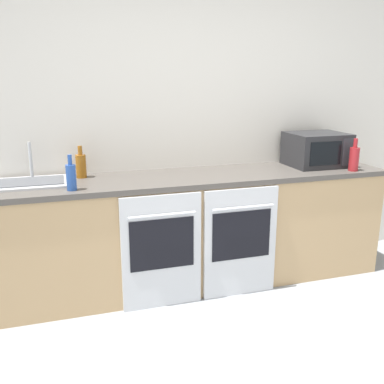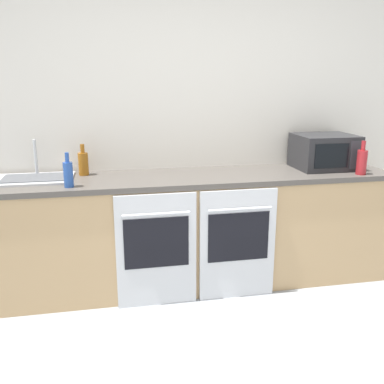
% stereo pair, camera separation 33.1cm
% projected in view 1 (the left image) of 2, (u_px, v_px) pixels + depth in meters
% --- Properties ---
extents(wall_back, '(10.00, 0.06, 2.60)m').
position_uv_depth(wall_back, '(182.00, 118.00, 3.49)').
color(wall_back, silver).
rests_on(wall_back, ground_plane).
extents(counter_back, '(3.10, 0.62, 0.89)m').
position_uv_depth(counter_back, '(194.00, 230.00, 3.40)').
color(counter_back, tan).
rests_on(counter_back, ground_plane).
extents(oven_left, '(0.57, 0.06, 0.84)m').
position_uv_depth(oven_left, '(162.00, 251.00, 3.02)').
color(oven_left, silver).
rests_on(oven_left, ground_plane).
extents(oven_right, '(0.57, 0.06, 0.84)m').
position_uv_depth(oven_right, '(240.00, 242.00, 3.19)').
color(oven_right, silver).
rests_on(oven_right, ground_plane).
extents(microwave, '(0.47, 0.40, 0.28)m').
position_uv_depth(microwave, '(316.00, 149.00, 3.61)').
color(microwave, '#232326').
rests_on(microwave, counter_back).
extents(bottle_red, '(0.08, 0.08, 0.26)m').
position_uv_depth(bottle_red, '(354.00, 158.00, 3.42)').
color(bottle_red, maroon).
rests_on(bottle_red, counter_back).
extents(bottle_amber, '(0.08, 0.08, 0.24)m').
position_uv_depth(bottle_amber, '(81.00, 165.00, 3.18)').
color(bottle_amber, '#8C5114').
rests_on(bottle_amber, counter_back).
extents(bottle_blue, '(0.07, 0.07, 0.24)m').
position_uv_depth(bottle_blue, '(71.00, 176.00, 2.82)').
color(bottle_blue, '#234793').
rests_on(bottle_blue, counter_back).
extents(sink, '(0.56, 0.39, 0.28)m').
position_uv_depth(sink, '(31.00, 182.00, 3.02)').
color(sink, '#B7BABF').
rests_on(sink, counter_back).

